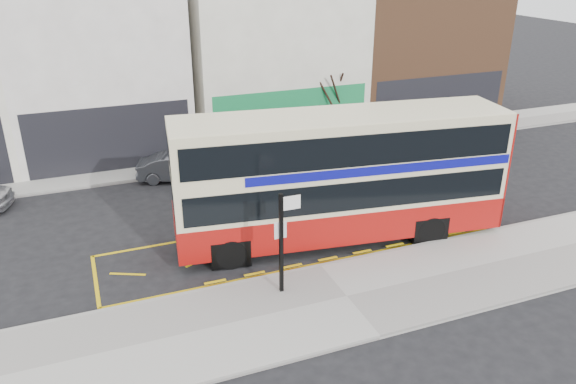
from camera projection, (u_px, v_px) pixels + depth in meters
name	position (u px, v px, depth m)	size (l,w,h in m)	color
ground	(316.00, 263.00, 18.91)	(120.00, 120.00, 0.00)	black
pavement	(347.00, 298.00, 16.91)	(40.00, 4.00, 0.15)	#9E9C96
kerb	(320.00, 267.00, 18.56)	(40.00, 0.15, 0.15)	gray
far_pavement	(228.00, 157.00, 28.27)	(50.00, 3.00, 0.15)	#9E9C96
road_markings	(298.00, 242.00, 20.27)	(14.00, 3.40, 0.01)	gold
terrace_left	(94.00, 45.00, 27.74)	(8.00, 8.01, 11.80)	white
terrace_green_shop	(266.00, 40.00, 30.82)	(9.00, 8.01, 11.30)	white
terrace_right	(406.00, 40.00, 34.01)	(9.00, 8.01, 10.30)	brown
double_decker_bus	(341.00, 175.00, 19.65)	(11.88, 4.17, 4.64)	beige
bus_stop_post	(283.00, 234.00, 16.40)	(0.80, 0.14, 3.24)	black
car_grey	(180.00, 167.00, 25.44)	(1.31, 3.77, 1.24)	#46494E
car_white	(407.00, 141.00, 28.51)	(1.97, 4.86, 1.41)	silver
street_tree_right	(327.00, 81.00, 29.12)	(2.29, 2.29, 4.95)	black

